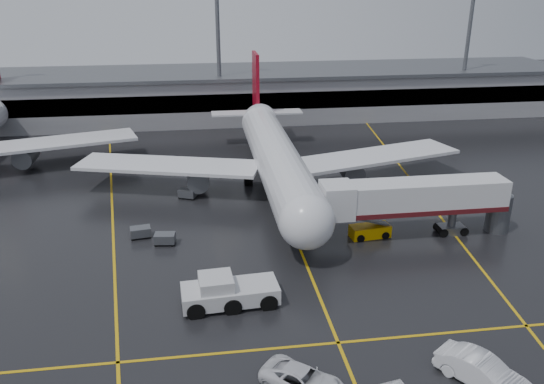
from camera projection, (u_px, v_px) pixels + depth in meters
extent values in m
plane|color=black|center=(288.00, 218.00, 59.60)|extent=(220.00, 220.00, 0.00)
cube|color=gold|center=(288.00, 218.00, 59.60)|extent=(0.25, 90.00, 0.02)
cube|color=gold|center=(338.00, 343.00, 39.34)|extent=(60.00, 0.25, 0.02)
cube|color=gold|center=(112.00, 194.00, 66.20)|extent=(9.99, 69.35, 0.02)
cube|color=gold|center=(411.00, 179.00, 71.15)|extent=(7.57, 69.64, 0.02)
cube|color=gray|center=(245.00, 95.00, 102.33)|extent=(120.00, 18.00, 8.00)
cube|color=black|center=(250.00, 102.00, 94.04)|extent=(120.00, 0.40, 3.00)
cube|color=#595B60|center=(245.00, 71.00, 100.75)|extent=(122.00, 19.00, 0.60)
cylinder|color=#595B60|center=(219.00, 53.00, 93.03)|extent=(0.70, 0.70, 25.00)
cylinder|color=#595B60|center=(467.00, 48.00, 98.89)|extent=(0.70, 0.70, 25.00)
cylinder|color=silver|center=(277.00, 159.00, 65.43)|extent=(5.20, 36.00, 5.20)
sphere|color=silver|center=(307.00, 221.00, 48.85)|extent=(5.20, 5.20, 5.20)
cone|color=silver|center=(257.00, 114.00, 84.54)|extent=(4.94, 8.00, 4.94)
cube|color=maroon|center=(256.00, 81.00, 83.66)|extent=(0.50, 5.50, 8.50)
cube|color=silver|center=(257.00, 113.00, 84.47)|extent=(14.00, 3.00, 0.25)
cube|color=silver|center=(168.00, 165.00, 65.87)|extent=(22.80, 11.83, 0.40)
cube|color=silver|center=(376.00, 156.00, 69.25)|extent=(22.80, 11.83, 0.40)
cylinder|color=#595B60|center=(198.00, 177.00, 65.92)|extent=(2.60, 4.50, 2.60)
cylinder|color=#595B60|center=(350.00, 170.00, 68.39)|extent=(2.60, 4.50, 2.60)
cylinder|color=#595B60|center=(300.00, 238.00, 52.79)|extent=(0.56, 0.56, 2.00)
cylinder|color=#595B60|center=(248.00, 177.00, 68.95)|extent=(0.56, 0.56, 2.00)
cylinder|color=#595B60|center=(298.00, 175.00, 69.78)|extent=(0.56, 0.56, 2.00)
cylinder|color=black|center=(300.00, 244.00, 52.99)|extent=(0.40, 1.10, 1.10)
cylinder|color=black|center=(248.00, 180.00, 69.11)|extent=(1.00, 1.40, 1.40)
cylinder|color=black|center=(298.00, 178.00, 69.95)|extent=(1.00, 1.40, 1.40)
cube|color=silver|center=(53.00, 143.00, 74.84)|extent=(22.80, 11.83, 0.40)
cylinder|color=#595B60|center=(26.00, 156.00, 73.97)|extent=(2.60, 4.50, 2.60)
cube|color=silver|center=(417.00, 196.00, 54.02)|extent=(18.00, 3.20, 3.00)
cube|color=#4E1115|center=(416.00, 208.00, 54.50)|extent=(18.00, 3.30, 0.50)
cube|color=silver|center=(337.00, 200.00, 52.96)|extent=(3.00, 3.40, 3.30)
cylinder|color=#595B60|center=(452.00, 220.00, 55.61)|extent=(0.80, 0.80, 3.00)
cube|color=#595B60|center=(451.00, 229.00, 56.00)|extent=(2.60, 1.60, 0.90)
cylinder|color=#595B60|center=(498.00, 213.00, 56.08)|extent=(2.40, 2.40, 4.00)
cylinder|color=black|center=(441.00, 230.00, 55.85)|extent=(0.90, 1.80, 0.90)
cylinder|color=black|center=(461.00, 229.00, 56.14)|extent=(0.90, 1.80, 0.90)
cube|color=silver|center=(230.00, 293.00, 43.68)|extent=(7.90, 3.62, 1.32)
cube|color=silver|center=(216.00, 283.00, 43.06)|extent=(2.82, 2.82, 1.10)
cube|color=black|center=(216.00, 283.00, 43.06)|extent=(2.54, 2.54, 0.99)
cylinder|color=black|center=(195.00, 301.00, 43.27)|extent=(1.66, 3.40, 1.43)
cylinder|color=black|center=(230.00, 297.00, 43.82)|extent=(1.66, 3.40, 1.43)
cylinder|color=black|center=(265.00, 293.00, 44.38)|extent=(1.66, 3.40, 1.43)
cube|color=#DB9D05|center=(370.00, 231.00, 55.22)|extent=(4.21, 2.15, 1.24)
cube|color=#595B60|center=(371.00, 220.00, 54.79)|extent=(3.99, 1.46, 1.41)
cylinder|color=black|center=(357.00, 235.00, 55.01)|extent=(1.01, 1.99, 0.79)
cylinder|color=black|center=(382.00, 232.00, 55.65)|extent=(1.01, 1.99, 0.79)
imported|color=silver|center=(303.00, 381.00, 34.52)|extent=(5.96, 5.61, 1.56)
imported|color=white|center=(482.00, 371.00, 35.06)|extent=(5.17, 6.04, 1.96)
cube|color=#595B60|center=(165.00, 238.00, 53.66)|extent=(2.14, 1.53, 0.90)
cylinder|color=black|center=(156.00, 245.00, 53.35)|extent=(0.40, 0.20, 0.40)
cylinder|color=black|center=(173.00, 245.00, 53.38)|extent=(0.40, 0.20, 0.40)
cylinder|color=black|center=(158.00, 240.00, 54.28)|extent=(0.40, 0.20, 0.40)
cylinder|color=black|center=(174.00, 240.00, 54.31)|extent=(0.40, 0.20, 0.40)
cube|color=#595B60|center=(141.00, 232.00, 55.03)|extent=(2.17, 1.59, 0.90)
cylinder|color=black|center=(133.00, 239.00, 54.55)|extent=(0.40, 0.20, 0.40)
cylinder|color=black|center=(149.00, 237.00, 54.97)|extent=(0.40, 0.20, 0.40)
cylinder|color=black|center=(133.00, 235.00, 55.44)|extent=(0.40, 0.20, 0.40)
cylinder|color=black|center=(149.00, 233.00, 55.87)|extent=(0.40, 0.20, 0.40)
cube|color=#595B60|center=(188.00, 193.00, 64.85)|extent=(2.35, 1.99, 0.90)
cylinder|color=black|center=(180.00, 197.00, 64.77)|extent=(0.40, 0.20, 0.40)
cylinder|color=black|center=(192.00, 199.00, 64.37)|extent=(0.40, 0.20, 0.40)
cylinder|color=black|center=(183.00, 194.00, 65.66)|extent=(0.40, 0.20, 0.40)
cylinder|color=black|center=(196.00, 196.00, 65.27)|extent=(0.40, 0.20, 0.40)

